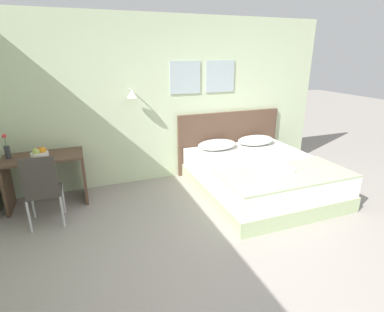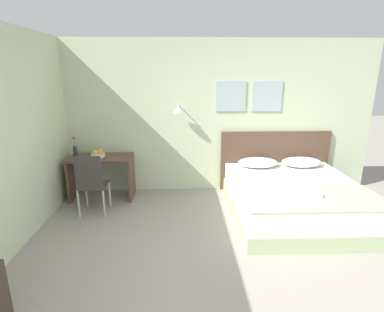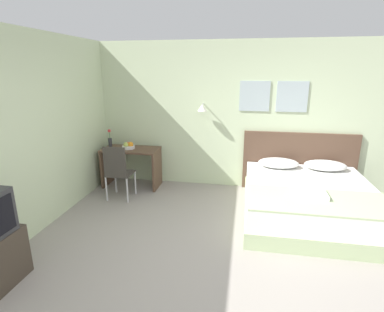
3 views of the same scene
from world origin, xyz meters
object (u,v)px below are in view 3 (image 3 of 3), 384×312
object	(u,v)px
desk_chair	(117,169)
flower_vase	(110,140)
folded_towel_near_foot	(312,194)
desk	(131,161)
pillow_left	(278,163)
pillow_right	(325,165)
bed	(308,201)
fruit_bowl	(128,146)
throw_blanket	(319,201)
headboard	(298,162)

from	to	relation	value
desk_chair	flower_vase	distance (m)	0.88
folded_towel_near_foot	desk	size ratio (longest dim) A/B	0.34
pillow_left	pillow_right	world-z (taller)	same
bed	desk_chair	size ratio (longest dim) A/B	2.19
desk	desk_chair	size ratio (longest dim) A/B	1.09
folded_towel_near_foot	fruit_bowl	world-z (taller)	fruit_bowl
pillow_left	flower_vase	xyz separation A→B (m)	(-3.09, 0.02, 0.27)
throw_blanket	bed	bearing A→B (deg)	90.00
folded_towel_near_foot	throw_blanket	bearing A→B (deg)	-67.46
headboard	desk	world-z (taller)	headboard
pillow_left	bed	bearing A→B (deg)	-63.88
pillow_left	fruit_bowl	xyz separation A→B (m)	(-2.71, -0.03, 0.19)
pillow_left	flower_vase	size ratio (longest dim) A/B	2.01
bed	folded_towel_near_foot	bearing A→B (deg)	-97.51
flower_vase	throw_blanket	bearing A→B (deg)	-21.92
fruit_bowl	desk_chair	bearing A→B (deg)	-85.59
fruit_bowl	flower_vase	bearing A→B (deg)	172.29
bed	headboard	bearing A→B (deg)	90.00
folded_towel_near_foot	headboard	bearing A→B (deg)	87.74
headboard	fruit_bowl	distance (m)	3.12
pillow_right	desk	distance (m)	3.44
flower_vase	fruit_bowl	bearing A→B (deg)	-7.71
bed	flower_vase	world-z (taller)	flower_vase
desk_chair	fruit_bowl	bearing A→B (deg)	94.41
bed	headboard	distance (m)	1.11
desk_chair	flower_vase	bearing A→B (deg)	121.97
flower_vase	pillow_right	bearing A→B (deg)	-0.26
pillow_left	flower_vase	distance (m)	3.11
desk_chair	pillow_left	bearing A→B (deg)	14.28
desk_chair	pillow_right	bearing A→B (deg)	11.19
bed	fruit_bowl	size ratio (longest dim) A/B	8.99
bed	pillow_right	xyz separation A→B (m)	(0.38, 0.78, 0.34)
fruit_bowl	throw_blanket	bearing A→B (deg)	-23.54
pillow_left	flower_vase	world-z (taller)	flower_vase
bed	fruit_bowl	xyz separation A→B (m)	(-3.09, 0.74, 0.53)
throw_blanket	fruit_bowl	bearing A→B (deg)	156.46
pillow_left	fruit_bowl	world-z (taller)	fruit_bowl
pillow_right	flower_vase	bearing A→B (deg)	179.74
bed	desk	distance (m)	3.16
headboard	desk_chair	world-z (taller)	headboard
bed	headboard	world-z (taller)	headboard
pillow_right	fruit_bowl	world-z (taller)	fruit_bowl
flower_vase	headboard	bearing A→B (deg)	4.52
desk	flower_vase	distance (m)	0.55
throw_blanket	desk_chair	world-z (taller)	desk_chair
desk_chair	bed	bearing A→B (deg)	-1.88
desk_chair	flower_vase	world-z (taller)	flower_vase
bed	desk	xyz separation A→B (m)	(-3.06, 0.75, 0.25)
desk	desk_chair	world-z (taller)	desk_chair
throw_blanket	headboard	bearing A→B (deg)	90.00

